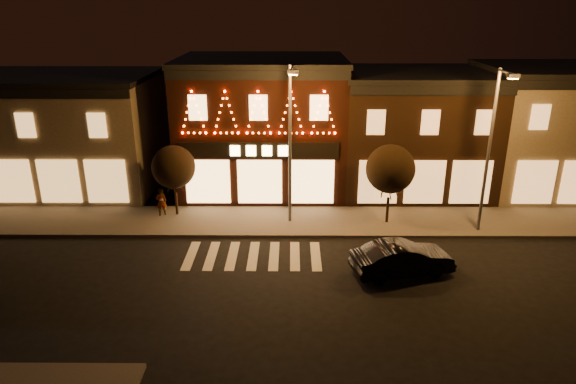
{
  "coord_description": "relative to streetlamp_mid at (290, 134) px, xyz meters",
  "views": [
    {
      "loc": [
        1.81,
        -17.94,
        11.4
      ],
      "look_at": [
        1.67,
        4.0,
        3.28
      ],
      "focal_mm": 31.93,
      "sensor_mm": 36.0,
      "label": 1
    }
  ],
  "objects": [
    {
      "name": "streetlamp_right",
      "position": [
        9.91,
        -1.11,
        -0.01
      ],
      "size": [
        0.53,
        1.91,
        8.38
      ],
      "rotation": [
        0.0,
        0.0,
        0.03
      ],
      "color": "#59595E",
      "rests_on": "sidewalk_far"
    },
    {
      "name": "pedestrian",
      "position": [
        -7.24,
        0.99,
        -4.13
      ],
      "size": [
        0.69,
        0.59,
        1.6
      ],
      "primitive_type": "imported",
      "rotation": [
        0.0,
        0.0,
        3.57
      ],
      "color": "gray",
      "rests_on": "sidewalk_far"
    },
    {
      "name": "tree_right",
      "position": [
        5.27,
        0.1,
        -1.89
      ],
      "size": [
        2.59,
        2.59,
        4.34
      ],
      "rotation": [
        0.0,
        0.0,
        0.03
      ],
      "color": "black",
      "rests_on": "sidewalk_far"
    },
    {
      "name": "ground",
      "position": [
        -1.77,
        -7.67,
        -5.08
      ],
      "size": [
        120.0,
        120.0,
        0.0
      ],
      "primitive_type": "plane",
      "color": "black",
      "rests_on": "ground"
    },
    {
      "name": "building_right_a",
      "position": [
        7.73,
        6.32,
        -1.31
      ],
      "size": [
        9.2,
        8.28,
        7.5
      ],
      "color": "#311D11",
      "rests_on": "ground"
    },
    {
      "name": "streetlamp_mid",
      "position": [
        0.0,
        0.0,
        0.0
      ],
      "size": [
        0.55,
        1.93,
        8.4
      ],
      "rotation": [
        0.0,
        0.0,
        -0.08
      ],
      "color": "#59595E",
      "rests_on": "sidewalk_far"
    },
    {
      "name": "dark_sedan",
      "position": [
        4.98,
        -5.34,
        -4.33
      ],
      "size": [
        4.76,
        2.61,
        1.49
      ],
      "primitive_type": "imported",
      "rotation": [
        0.0,
        0.0,
        1.81
      ],
      "color": "black",
      "rests_on": "ground"
    },
    {
      "name": "building_pulp",
      "position": [
        -1.77,
        6.31,
        -0.91
      ],
      "size": [
        10.2,
        8.34,
        8.3
      ],
      "color": "black",
      "rests_on": "ground"
    },
    {
      "name": "tree_left",
      "position": [
        -6.42,
        1.14,
        -2.14
      ],
      "size": [
        2.39,
        2.39,
        3.99
      ],
      "rotation": [
        0.0,
        0.0,
        0.09
      ],
      "color": "black",
      "rests_on": "sidewalk_far"
    },
    {
      "name": "sidewalk_far",
      "position": [
        0.23,
        0.33,
        -5.0
      ],
      "size": [
        44.0,
        4.0,
        0.15
      ],
      "primitive_type": "cube",
      "color": "#47423D",
      "rests_on": "ground"
    },
    {
      "name": "building_left",
      "position": [
        -14.77,
        6.32,
        -1.42
      ],
      "size": [
        12.2,
        8.28,
        7.3
      ],
      "color": "#766A54",
      "rests_on": "ground"
    },
    {
      "name": "building_right_b",
      "position": [
        16.73,
        6.32,
        -1.16
      ],
      "size": [
        9.2,
        8.28,
        7.8
      ],
      "color": "#766A54",
      "rests_on": "ground"
    }
  ]
}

